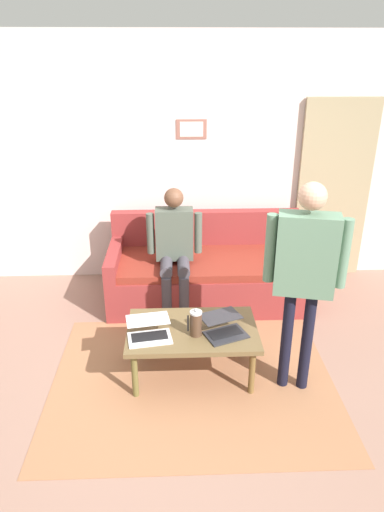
{
  "coord_description": "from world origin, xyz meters",
  "views": [
    {
      "loc": [
        0.16,
        2.86,
        2.47
      ],
      "look_at": [
        0.01,
        -0.87,
        0.8
      ],
      "focal_mm": 31.93,
      "sensor_mm": 36.0,
      "label": 1
    }
  ],
  "objects_px": {
    "couch": "(208,272)",
    "coffee_table": "(192,334)",
    "interior_door": "(333,191)",
    "person_seated": "(175,245)",
    "french_press": "(196,323)",
    "laptop_center": "(149,332)",
    "laptop_left": "(224,328)",
    "person_standing": "(305,265)"
  },
  "relations": [
    {
      "from": "laptop_center",
      "to": "person_seated",
      "type": "relative_size",
      "value": 0.3
    },
    {
      "from": "laptop_center",
      "to": "person_seated",
      "type": "height_order",
      "value": "person_seated"
    },
    {
      "from": "couch",
      "to": "person_seated",
      "type": "height_order",
      "value": "person_seated"
    },
    {
      "from": "laptop_left",
      "to": "interior_door",
      "type": "bearing_deg",
      "value": -126.6
    },
    {
      "from": "coffee_table",
      "to": "person_seated",
      "type": "distance_m",
      "value": 1.14
    },
    {
      "from": "laptop_center",
      "to": "person_seated",
      "type": "xyz_separation_m",
      "value": [
        -0.21,
        -1.17,
        0.24
      ]
    },
    {
      "from": "couch",
      "to": "laptop_left",
      "type": "bearing_deg",
      "value": 91.19
    },
    {
      "from": "coffee_table",
      "to": "french_press",
      "type": "relative_size",
      "value": 4.37
    },
    {
      "from": "laptop_center",
      "to": "laptop_left",
      "type": "bearing_deg",
      "value": -177.59
    },
    {
      "from": "laptop_center",
      "to": "person_standing",
      "type": "bearing_deg",
      "value": 175.6
    },
    {
      "from": "coffee_table",
      "to": "person_seated",
      "type": "relative_size",
      "value": 0.82
    },
    {
      "from": "coffee_table",
      "to": "laptop_center",
      "type": "bearing_deg",
      "value": 15.6
    },
    {
      "from": "person_seated",
      "to": "coffee_table",
      "type": "bearing_deg",
      "value": 97.09
    },
    {
      "from": "coffee_table",
      "to": "laptop_left",
      "type": "bearing_deg",
      "value": 164.03
    },
    {
      "from": "interior_door",
      "to": "coffee_table",
      "type": "xyz_separation_m",
      "value": [
        1.69,
        1.87,
        -0.63
      ]
    },
    {
      "from": "french_press",
      "to": "laptop_center",
      "type": "bearing_deg",
      "value": 1.17
    },
    {
      "from": "interior_door",
      "to": "french_press",
      "type": "height_order",
      "value": "interior_door"
    },
    {
      "from": "interior_door",
      "to": "french_press",
      "type": "distance_m",
      "value": 2.61
    },
    {
      "from": "interior_door",
      "to": "couch",
      "type": "distance_m",
      "value": 1.73
    },
    {
      "from": "laptop_left",
      "to": "person_standing",
      "type": "distance_m",
      "value": 0.82
    },
    {
      "from": "couch",
      "to": "coffee_table",
      "type": "bearing_deg",
      "value": 80.5
    },
    {
      "from": "laptop_left",
      "to": "french_press",
      "type": "bearing_deg",
      "value": 4.44
    },
    {
      "from": "laptop_center",
      "to": "french_press",
      "type": "height_order",
      "value": "french_press"
    },
    {
      "from": "laptop_left",
      "to": "person_standing",
      "type": "height_order",
      "value": "person_standing"
    },
    {
      "from": "french_press",
      "to": "person_seated",
      "type": "bearing_deg",
      "value": -82.28
    },
    {
      "from": "interior_door",
      "to": "couch",
      "type": "relative_size",
      "value": 0.98
    },
    {
      "from": "interior_door",
      "to": "laptop_left",
      "type": "xyz_separation_m",
      "value": [
        1.44,
        1.94,
        -0.54
      ]
    },
    {
      "from": "person_standing",
      "to": "person_seated",
      "type": "height_order",
      "value": "person_standing"
    },
    {
      "from": "couch",
      "to": "person_seated",
      "type": "xyz_separation_m",
      "value": [
        0.35,
        0.23,
        0.43
      ]
    },
    {
      "from": "couch",
      "to": "interior_door",
      "type": "bearing_deg",
      "value": -159.0
    },
    {
      "from": "interior_door",
      "to": "couch",
      "type": "bearing_deg",
      "value": 21.0
    },
    {
      "from": "french_press",
      "to": "person_seated",
      "type": "relative_size",
      "value": 0.19
    },
    {
      "from": "couch",
      "to": "french_press",
      "type": "distance_m",
      "value": 1.43
    },
    {
      "from": "coffee_table",
      "to": "laptop_left",
      "type": "xyz_separation_m",
      "value": [
        -0.25,
        0.07,
        0.09
      ]
    },
    {
      "from": "person_standing",
      "to": "laptop_center",
      "type": "bearing_deg",
      "value": -4.4
    },
    {
      "from": "laptop_left",
      "to": "person_standing",
      "type": "bearing_deg",
      "value": 168.52
    },
    {
      "from": "interior_door",
      "to": "person_seated",
      "type": "xyz_separation_m",
      "value": [
        1.82,
        0.79,
        -0.3
      ]
    },
    {
      "from": "interior_door",
      "to": "french_press",
      "type": "relative_size",
      "value": 8.54
    },
    {
      "from": "coffee_table",
      "to": "person_standing",
      "type": "distance_m",
      "value": 1.07
    },
    {
      "from": "person_seated",
      "to": "laptop_left",
      "type": "bearing_deg",
      "value": 108.36
    },
    {
      "from": "couch",
      "to": "person_standing",
      "type": "distance_m",
      "value": 1.78
    },
    {
      "from": "coffee_table",
      "to": "laptop_left",
      "type": "height_order",
      "value": "laptop_left"
    }
  ]
}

